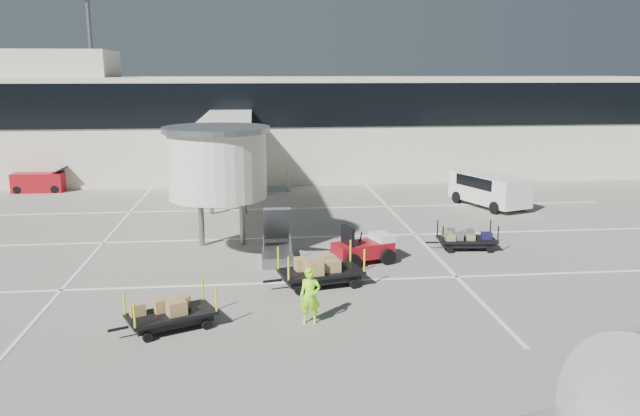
% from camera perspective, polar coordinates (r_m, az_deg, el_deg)
% --- Properties ---
extents(ground, '(140.00, 140.00, 0.00)m').
position_cam_1_polar(ground, '(23.81, -0.08, -8.33)').
color(ground, gray).
rests_on(ground, ground).
extents(lane_markings, '(40.00, 30.00, 0.02)m').
position_cam_1_polar(lane_markings, '(32.64, -2.91, -2.58)').
color(lane_markings, white).
rests_on(lane_markings, ground).
extents(terminal, '(64.00, 12.11, 15.20)m').
position_cam_1_polar(terminal, '(52.32, -3.83, 7.61)').
color(terminal, beige).
rests_on(terminal, ground).
extents(jet_bridge, '(5.70, 20.40, 6.03)m').
position_cam_1_polar(jet_bridge, '(34.72, -8.73, 5.39)').
color(jet_bridge, silver).
rests_on(jet_bridge, ground).
extents(baggage_tug, '(2.94, 2.39, 1.75)m').
position_cam_1_polar(baggage_tug, '(28.11, 4.07, -3.73)').
color(baggage_tug, maroon).
rests_on(baggage_tug, ground).
extents(suitcase_cart, '(3.41, 1.57, 1.32)m').
position_cam_1_polar(suitcase_cart, '(30.89, 13.18, -2.85)').
color(suitcase_cart, black).
rests_on(suitcase_cart, ground).
extents(box_cart_near, '(4.10, 2.33, 1.57)m').
position_cam_1_polar(box_cart_near, '(25.04, 0.01, -5.85)').
color(box_cart_near, black).
rests_on(box_cart_near, ground).
extents(box_cart_far, '(3.47, 2.47, 1.36)m').
position_cam_1_polar(box_cart_far, '(21.54, -13.84, -9.53)').
color(box_cart_far, black).
rests_on(box_cart_far, ground).
extents(ground_worker, '(0.76, 0.54, 1.97)m').
position_cam_1_polar(ground_worker, '(21.31, -0.91, -8.05)').
color(ground_worker, '#96FF1A').
rests_on(ground_worker, ground).
extents(minivan, '(3.94, 5.83, 2.05)m').
position_cam_1_polar(minivan, '(40.99, 15.07, 1.84)').
color(minivan, silver).
rests_on(minivan, ground).
extents(belt_loader, '(3.72, 1.51, 1.79)m').
position_cam_1_polar(belt_loader, '(48.85, -24.30, 2.16)').
color(belt_loader, maroon).
rests_on(belt_loader, ground).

